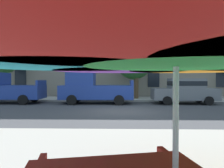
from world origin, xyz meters
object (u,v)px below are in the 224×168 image
at_px(sedan_gray, 185,90).
at_px(street_tree_middle, 135,60).
at_px(patio_umbrella, 176,47).
at_px(street_tree_left, 6,58).
at_px(pickup_blue_midblock, 93,89).
at_px(pickup_blue, 4,89).

height_order(sedan_gray, street_tree_middle, street_tree_middle).
bearing_deg(patio_umbrella, street_tree_middle, 86.84).
relative_size(street_tree_left, street_tree_middle, 0.93).
bearing_deg(patio_umbrella, street_tree_left, 122.99).
bearing_deg(street_tree_middle, pickup_blue_midblock, -135.27).
distance_m(pickup_blue_midblock, street_tree_middle, 5.08).
xyz_separation_m(pickup_blue, street_tree_left, (-1.51, 3.12, 2.53)).
bearing_deg(pickup_blue, patio_umbrella, -55.41).
bearing_deg(street_tree_middle, patio_umbrella, -93.16).
bearing_deg(pickup_blue, street_tree_left, 115.83).
relative_size(pickup_blue, pickup_blue_midblock, 1.00).
xyz_separation_m(pickup_blue, pickup_blue_midblock, (6.45, 0.00, 0.00)).
height_order(pickup_blue_midblock, street_tree_middle, street_tree_middle).
height_order(street_tree_left, street_tree_middle, street_tree_middle).
relative_size(pickup_blue, street_tree_left, 1.07).
bearing_deg(street_tree_middle, street_tree_left, -179.79).
xyz_separation_m(pickup_blue, street_tree_middle, (9.64, 3.16, 2.38)).
relative_size(street_tree_left, patio_umbrella, 1.16).
distance_m(street_tree_left, street_tree_middle, 11.15).
bearing_deg(sedan_gray, street_tree_middle, 135.70).
distance_m(pickup_blue, street_tree_middle, 10.42).
relative_size(sedan_gray, street_tree_left, 0.93).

